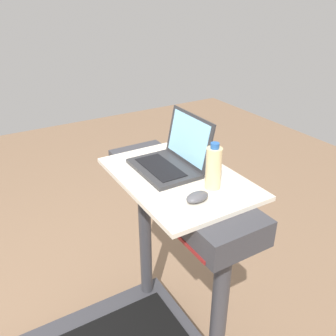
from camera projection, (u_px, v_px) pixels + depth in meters
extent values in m
cylinder|color=#38383D|center=(145.00, 236.00, 2.07)|extent=(0.07, 0.07, 0.83)
cylinder|color=#38383D|center=(218.00, 320.00, 1.55)|extent=(0.07, 0.07, 0.83)
cube|color=#38383D|center=(178.00, 191.00, 1.60)|extent=(0.90, 0.28, 0.11)
cube|color=#0C3F19|center=(149.00, 199.00, 1.53)|extent=(0.24, 0.01, 0.06)
cube|color=maroon|center=(150.00, 208.00, 1.56)|extent=(0.81, 0.00, 0.02)
cube|color=beige|center=(178.00, 178.00, 1.57)|extent=(0.69, 0.47, 0.02)
cube|color=#2D2D30|center=(163.00, 168.00, 1.61)|extent=(0.31, 0.22, 0.02)
cube|color=black|center=(160.00, 167.00, 1.60)|extent=(0.26, 0.12, 0.00)
cube|color=#2D2D30|center=(189.00, 138.00, 1.62)|extent=(0.31, 0.05, 0.22)
cube|color=#8CCCF2|center=(188.00, 138.00, 1.61)|extent=(0.28, 0.04, 0.19)
ellipsoid|color=#4C4C51|center=(197.00, 197.00, 1.38)|extent=(0.07, 0.11, 0.03)
cylinder|color=beige|center=(213.00, 168.00, 1.44)|extent=(0.06, 0.06, 0.17)
cylinder|color=#2659A5|center=(215.00, 146.00, 1.39)|extent=(0.04, 0.04, 0.02)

